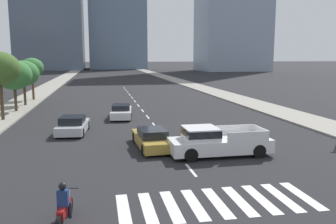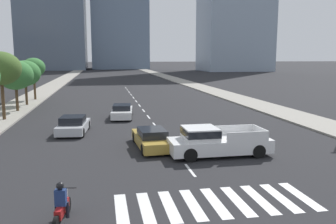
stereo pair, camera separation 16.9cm
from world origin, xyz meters
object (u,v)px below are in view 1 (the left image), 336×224
at_px(sedan_gold_0, 152,139).
at_px(street_tree_fifth, 32,68).
at_px(street_tree_second, 0,69).
at_px(sedan_white_2, 121,112).
at_px(motorcycle_trailing, 64,207).
at_px(pickup_truck, 215,142).
at_px(street_tree_fourth, 24,73).
at_px(street_tree_third, 14,75).
at_px(sedan_silver_1, 73,125).

distance_m(sedan_gold_0, street_tree_fifth, 28.96).
bearing_deg(street_tree_second, street_tree_fifth, 90.00).
bearing_deg(sedan_gold_0, sedan_white_2, 2.51).
xyz_separation_m(sedan_white_2, street_tree_second, (-10.23, 0.28, 3.97)).
relative_size(motorcycle_trailing, pickup_truck, 0.37).
bearing_deg(street_tree_fifth, street_tree_fourth, -90.00).
xyz_separation_m(motorcycle_trailing, sedan_white_2, (3.17, 20.63, 0.00)).
bearing_deg(sedan_gold_0, street_tree_third, 31.15).
bearing_deg(street_tree_fifth, sedan_gold_0, -66.61).
relative_size(pickup_truck, street_tree_third, 1.13).
distance_m(sedan_gold_0, street_tree_fourth, 24.21).
distance_m(pickup_truck, sedan_silver_1, 11.30).
xyz_separation_m(sedan_white_2, street_tree_fifth, (-10.23, 15.19, 3.60)).
bearing_deg(motorcycle_trailing, sedan_white_2, -1.06).
distance_m(street_tree_fourth, street_tree_fifth, 5.27).
distance_m(street_tree_second, street_tree_fifth, 14.92).
relative_size(sedan_gold_0, street_tree_second, 0.83).
xyz_separation_m(motorcycle_trailing, street_tree_second, (-7.06, 20.91, 3.98)).
bearing_deg(sedan_white_2, sedan_silver_1, 152.71).
relative_size(street_tree_third, street_tree_fourth, 1.01).
relative_size(pickup_truck, street_tree_fourth, 1.15).
bearing_deg(street_tree_fifth, pickup_truck, -63.00).
distance_m(street_tree_second, street_tree_third, 5.12).
height_order(street_tree_third, street_tree_fourth, street_tree_third).
height_order(pickup_truck, street_tree_third, street_tree_third).
bearing_deg(street_tree_fifth, motorcycle_trailing, -78.85).
bearing_deg(street_tree_second, pickup_truck, -43.42).
relative_size(street_tree_second, street_tree_fourth, 1.17).
distance_m(pickup_truck, street_tree_fourth, 27.89).
xyz_separation_m(pickup_truck, sedan_white_2, (-4.44, 13.61, -0.23)).
height_order(sedan_silver_1, street_tree_third, street_tree_third).
bearing_deg(sedan_gold_0, street_tree_fifth, 19.90).
bearing_deg(street_tree_fourth, street_tree_third, -90.00).
distance_m(sedan_gold_0, sedan_silver_1, 7.26).
bearing_deg(sedan_gold_0, sedan_silver_1, 40.76).
xyz_separation_m(sedan_gold_0, sedan_white_2, (-1.17, 11.18, 0.02)).
relative_size(street_tree_fourth, street_tree_fifth, 0.95).
relative_size(motorcycle_trailing, street_tree_fifth, 0.40).
relative_size(sedan_silver_1, sedan_white_2, 0.92).
xyz_separation_m(pickup_truck, street_tree_second, (-14.67, 13.88, 3.75)).
height_order(motorcycle_trailing, sedan_silver_1, motorcycle_trailing).
distance_m(sedan_gold_0, sedan_white_2, 11.24).
relative_size(motorcycle_trailing, sedan_silver_1, 0.49).
xyz_separation_m(street_tree_fourth, street_tree_fifth, (0.00, 5.25, 0.47)).
xyz_separation_m(motorcycle_trailing, pickup_truck, (7.61, 7.02, 0.23)).
height_order(street_tree_second, street_tree_fourth, street_tree_second).
distance_m(sedan_silver_1, street_tree_third, 13.35).
height_order(sedan_white_2, street_tree_third, street_tree_third).
bearing_deg(pickup_truck, sedan_gold_0, -37.10).
relative_size(sedan_white_2, street_tree_fifth, 0.91).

